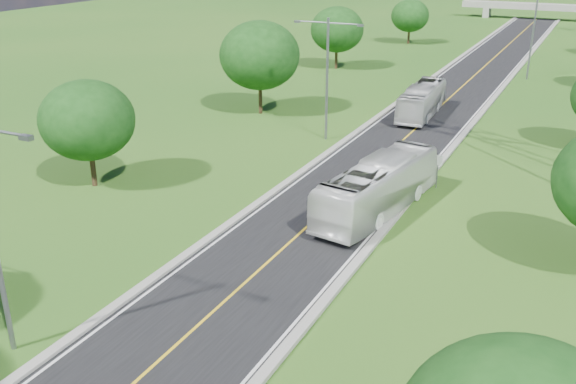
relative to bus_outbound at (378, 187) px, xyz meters
name	(u,v)px	position (x,y,z in m)	size (l,w,h in m)	color
ground	(440,107)	(-2.98, 27.86, -1.71)	(260.00, 260.00, 0.00)	#215417
road	(453,95)	(-2.98, 33.86, -1.68)	(8.00, 150.00, 0.06)	black
curb_left	(415,90)	(-7.23, 33.86, -1.60)	(0.50, 150.00, 0.22)	gray
curb_right	(494,98)	(1.27, 33.86, -1.60)	(0.50, 150.00, 0.22)	gray
speed_limit_sign	(438,166)	(2.22, 5.85, -0.11)	(0.55, 0.09, 2.40)	slate
overpass	(538,7)	(-2.98, 107.86, 0.70)	(30.00, 3.00, 3.20)	gray
streetlight_mid_left	(327,69)	(-8.98, 12.86, 4.23)	(5.90, 0.25, 10.00)	slate
streetlight_far_right	(534,29)	(3.02, 45.86, 4.23)	(5.90, 0.25, 10.00)	slate
tree_lb	(87,120)	(-18.98, -4.14, 2.93)	(6.30, 6.30, 7.33)	black
tree_lc	(260,55)	(-17.98, 17.86, 3.86)	(7.56, 7.56, 8.79)	black
tree_ld	(337,29)	(-19.98, 41.86, 3.24)	(6.72, 6.72, 7.82)	black
tree_le	(410,16)	(-17.48, 65.86, 2.62)	(5.88, 5.88, 6.84)	black
bus_outbound	(378,187)	(0.00, 0.00, 0.00)	(2.78, 11.88, 3.31)	silver
bus_inbound	(422,100)	(-3.78, 23.72, -0.18)	(2.48, 10.62, 2.96)	silver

